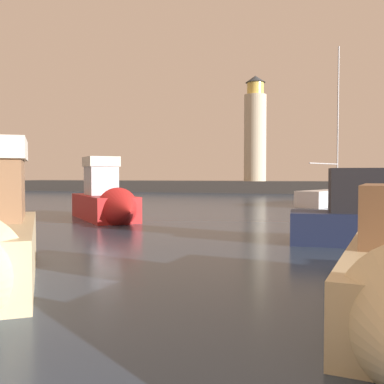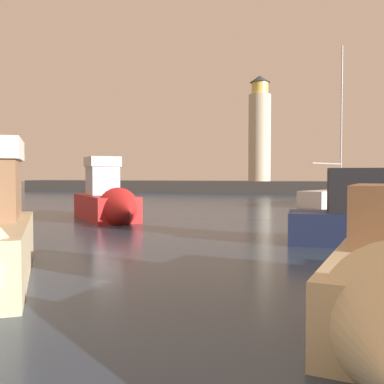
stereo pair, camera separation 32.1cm
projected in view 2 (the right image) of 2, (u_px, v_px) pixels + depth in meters
The scene contains 5 objects.
ground_plane at pixel (242, 210), 32.07m from camera, with size 220.00×220.00×0.00m, color #2D3D51.
breakwater at pixel (282, 187), 60.65m from camera, with size 77.76×5.72×1.60m, color #423F3D.
lighthouse at pixel (260, 131), 61.21m from camera, with size 3.04×3.04×14.43m.
motorboat_3 at pixel (109, 202), 24.35m from camera, with size 6.92×7.33×3.90m.
sailboat_moored at pixel (336, 197), 36.50m from camera, with size 5.79×8.91×13.09m.
Camera 2 is at (5.69, -1.82, 2.52)m, focal length 41.81 mm.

